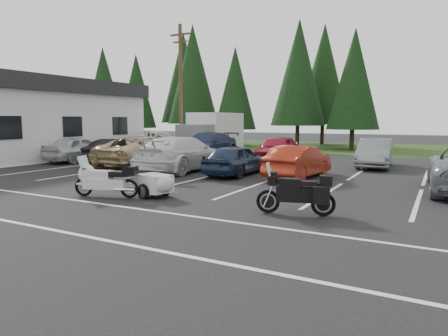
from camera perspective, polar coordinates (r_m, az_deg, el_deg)
ground at (r=13.50m, az=-0.24°, el=-3.31°), size 120.00×120.00×0.00m
grass_strip at (r=36.28m, az=18.47°, el=2.74°), size 80.00×16.00×0.01m
lake_water at (r=66.71m, az=26.69°, el=4.08°), size 70.00×50.00×0.02m
building at (r=29.00m, az=-28.86°, el=6.14°), size 10.60×15.60×4.90m
utility_pole at (r=28.87m, az=-6.20°, el=11.42°), size 1.60×0.26×9.00m
box_truck at (r=28.13m, az=-2.17°, el=4.95°), size 2.40×5.60×2.90m
stall_markings at (r=15.25m, az=3.40°, el=-2.13°), size 32.00×16.00×0.01m
conifer_0 at (r=48.63m, az=-16.80°, el=11.11°), size 4.58×4.58×10.66m
conifer_1 at (r=43.53m, az=-12.36°, el=10.66°), size 3.96×3.96×9.22m
conifer_2 at (r=41.34m, az=-4.46°, el=13.18°), size 5.10×5.10×11.89m
conifer_3 at (r=37.22m, az=1.61°, el=11.30°), size 3.87×3.87×9.02m
conifer_4 at (r=36.60m, az=10.62°, el=13.25°), size 4.80×4.80×11.17m
conifer_5 at (r=33.99m, az=18.09°, el=12.01°), size 4.14×4.14×9.63m
conifer_back_a at (r=47.05m, az=-5.77°, el=12.69°), size 5.28×5.28×12.30m
conifer_back_b at (r=40.73m, az=14.07°, el=12.84°), size 4.97×4.97×11.58m
car_near_0 at (r=24.56m, az=-20.06°, el=2.58°), size 1.99×4.39×1.46m
car_near_1 at (r=22.59m, az=-14.81°, el=2.33°), size 1.70×4.26×1.38m
car_near_2 at (r=20.75m, az=-11.21°, el=2.34°), size 3.03×5.90×1.59m
car_near_3 at (r=18.86m, az=-6.01°, el=2.05°), size 2.48×5.70×1.63m
car_near_4 at (r=17.40m, az=1.75°, el=1.21°), size 1.59×3.94×1.34m
car_near_5 at (r=16.77m, az=10.62°, el=0.90°), size 1.75×4.20×1.35m
car_far_0 at (r=27.72m, az=-10.53°, el=3.48°), size 2.79×5.86×1.61m
car_far_1 at (r=25.11m, az=-2.51°, el=3.24°), size 2.39×5.59×1.61m
car_far_2 at (r=22.72m, az=7.65°, el=2.68°), size 2.08×4.53×1.51m
car_far_3 at (r=21.62m, az=20.75°, el=2.00°), size 1.84×4.48×1.44m
touring_motorcycle at (r=12.85m, az=-16.53°, el=-1.18°), size 2.46×1.38×1.30m
cargo_trailer at (r=12.58m, az=-9.95°, el=-2.49°), size 1.74×1.24×0.73m
adventure_motorcycle at (r=10.21m, az=10.17°, el=-2.93°), size 2.31×1.29×1.33m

